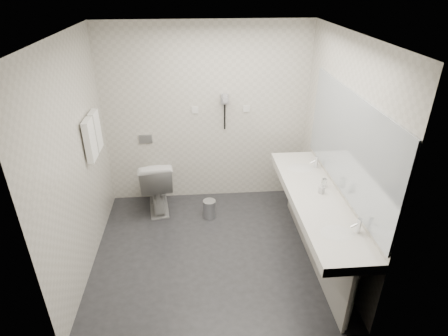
{
  "coord_description": "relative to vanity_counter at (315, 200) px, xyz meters",
  "views": [
    {
      "loc": [
        -0.15,
        -3.51,
        2.99
      ],
      "look_at": [
        0.15,
        0.15,
        1.05
      ],
      "focal_mm": 29.63,
      "sensor_mm": 36.0,
      "label": 1
    }
  ],
  "objects": [
    {
      "name": "floor",
      "position": [
        -1.12,
        0.2,
        -0.8
      ],
      "size": [
        2.8,
        2.8,
        0.0
      ],
      "primitive_type": "plane",
      "color": "#242428",
      "rests_on": "ground"
    },
    {
      "name": "ceiling",
      "position": [
        -1.12,
        0.2,
        1.7
      ],
      "size": [
        2.8,
        2.8,
        0.0
      ],
      "primitive_type": "plane",
      "rotation": [
        3.14,
        0.0,
        0.0
      ],
      "color": "silver",
      "rests_on": "wall_back"
    },
    {
      "name": "wall_back",
      "position": [
        -1.12,
        1.5,
        0.45
      ],
      "size": [
        2.8,
        0.0,
        2.8
      ],
      "primitive_type": "plane",
      "rotation": [
        1.57,
        0.0,
        0.0
      ],
      "color": "beige",
      "rests_on": "floor"
    },
    {
      "name": "wall_front",
      "position": [
        -1.12,
        -1.1,
        0.45
      ],
      "size": [
        2.8,
        0.0,
        2.8
      ],
      "primitive_type": "plane",
      "rotation": [
        -1.57,
        0.0,
        0.0
      ],
      "color": "beige",
      "rests_on": "floor"
    },
    {
      "name": "wall_left",
      "position": [
        -2.52,
        0.2,
        0.45
      ],
      "size": [
        0.0,
        2.6,
        2.6
      ],
      "primitive_type": "plane",
      "rotation": [
        1.57,
        0.0,
        1.57
      ],
      "color": "beige",
      "rests_on": "floor"
    },
    {
      "name": "wall_right",
      "position": [
        0.27,
        0.2,
        0.45
      ],
      "size": [
        0.0,
        2.6,
        2.6
      ],
      "primitive_type": "plane",
      "rotation": [
        1.57,
        0.0,
        -1.57
      ],
      "color": "beige",
      "rests_on": "floor"
    },
    {
      "name": "vanity_counter",
      "position": [
        0.0,
        0.0,
        0.0
      ],
      "size": [
        0.55,
        2.2,
        0.1
      ],
      "primitive_type": "cube",
      "color": "silver",
      "rests_on": "floor"
    },
    {
      "name": "vanity_panel",
      "position": [
        0.02,
        0.0,
        -0.42
      ],
      "size": [
        0.03,
        2.15,
        0.75
      ],
      "primitive_type": "cube",
      "color": "gray",
      "rests_on": "floor"
    },
    {
      "name": "vanity_post_near",
      "position": [
        0.05,
        -1.04,
        -0.42
      ],
      "size": [
        0.06,
        0.06,
        0.75
      ],
      "primitive_type": "cylinder",
      "color": "silver",
      "rests_on": "floor"
    },
    {
      "name": "vanity_post_far",
      "position": [
        0.05,
        1.04,
        -0.42
      ],
      "size": [
        0.06,
        0.06,
        0.75
      ],
      "primitive_type": "cylinder",
      "color": "silver",
      "rests_on": "floor"
    },
    {
      "name": "mirror",
      "position": [
        0.26,
        0.0,
        0.65
      ],
      "size": [
        0.02,
        2.2,
        1.05
      ],
      "primitive_type": "cube",
      "color": "#B2BCC6",
      "rests_on": "wall_right"
    },
    {
      "name": "basin_near",
      "position": [
        0.0,
        -0.65,
        0.04
      ],
      "size": [
        0.4,
        0.31,
        0.05
      ],
      "primitive_type": "ellipsoid",
      "color": "silver",
      "rests_on": "vanity_counter"
    },
    {
      "name": "basin_far",
      "position": [
        0.0,
        0.65,
        0.04
      ],
      "size": [
        0.4,
        0.31,
        0.05
      ],
      "primitive_type": "ellipsoid",
      "color": "silver",
      "rests_on": "vanity_counter"
    },
    {
      "name": "faucet_near",
      "position": [
        0.19,
        -0.65,
        0.12
      ],
      "size": [
        0.04,
        0.04,
        0.15
      ],
      "primitive_type": "cylinder",
      "color": "silver",
      "rests_on": "vanity_counter"
    },
    {
      "name": "faucet_far",
      "position": [
        0.19,
        0.65,
        0.12
      ],
      "size": [
        0.04,
        0.04,
        0.15
      ],
      "primitive_type": "cylinder",
      "color": "silver",
      "rests_on": "vanity_counter"
    },
    {
      "name": "soap_bottle_a",
      "position": [
        0.07,
        0.05,
        0.11
      ],
      "size": [
        0.07,
        0.07,
        0.12
      ],
      "primitive_type": "imported",
      "rotation": [
        0.0,
        0.0,
        0.56
      ],
      "color": "silver",
      "rests_on": "vanity_counter"
    },
    {
      "name": "glass_left",
      "position": [
        0.14,
        0.18,
        0.1
      ],
      "size": [
        0.06,
        0.06,
        0.11
      ],
      "primitive_type": "cylinder",
      "rotation": [
        0.0,
        0.0,
        0.12
      ],
      "color": "silver",
      "rests_on": "vanity_counter"
    },
    {
      "name": "toilet",
      "position": [
        -1.86,
        1.21,
        -0.4
      ],
      "size": [
        0.54,
        0.83,
        0.79
      ],
      "primitive_type": "imported",
      "rotation": [
        0.0,
        0.0,
        3.27
      ],
      "color": "silver",
      "rests_on": "floor"
    },
    {
      "name": "flush_plate",
      "position": [
        -1.98,
        1.49,
        0.15
      ],
      "size": [
        0.18,
        0.02,
        0.12
      ],
      "primitive_type": "cube",
      "color": "#B2B5BA",
      "rests_on": "wall_back"
    },
    {
      "name": "pedal_bin",
      "position": [
        -1.13,
        0.91,
        -0.68
      ],
      "size": [
        0.19,
        0.19,
        0.24
      ],
      "primitive_type": "cylinder",
      "rotation": [
        0.0,
        0.0,
        -0.11
      ],
      "color": "#B2B5BA",
      "rests_on": "floor"
    },
    {
      "name": "bin_lid",
      "position": [
        -1.13,
        0.91,
        -0.55
      ],
      "size": [
        0.17,
        0.17,
        0.01
      ],
      "primitive_type": "cylinder",
      "color": "#B2B5BA",
      "rests_on": "pedal_bin"
    },
    {
      "name": "towel_rail",
      "position": [
        -2.47,
        0.75,
        0.75
      ],
      "size": [
        0.02,
        0.62,
        0.02
      ],
      "primitive_type": "cylinder",
      "rotation": [
        1.57,
        0.0,
        0.0
      ],
      "color": "silver",
      "rests_on": "wall_left"
    },
    {
      "name": "towel_near",
      "position": [
        -2.46,
        0.61,
        0.53
      ],
      "size": [
        0.07,
        0.24,
        0.48
      ],
      "primitive_type": "cube",
      "color": "white",
      "rests_on": "towel_rail"
    },
    {
      "name": "towel_far",
      "position": [
        -2.46,
        0.89,
        0.53
      ],
      "size": [
        0.07,
        0.24,
        0.48
      ],
      "primitive_type": "cube",
      "color": "white",
      "rests_on": "towel_rail"
    },
    {
      "name": "dryer_cradle",
      "position": [
        -0.88,
        1.47,
        0.7
      ],
      "size": [
        0.1,
        0.04,
        0.14
      ],
      "primitive_type": "cube",
      "color": "#939399",
      "rests_on": "wall_back"
    },
    {
      "name": "dryer_barrel",
      "position": [
        -0.88,
        1.4,
        0.73
      ],
      "size": [
        0.08,
        0.14,
        0.08
      ],
      "primitive_type": "cylinder",
      "rotation": [
        1.57,
        0.0,
        0.0
      ],
      "color": "#939399",
      "rests_on": "dryer_cradle"
    },
    {
      "name": "dryer_cord",
      "position": [
        -0.88,
        1.46,
        0.45
      ],
      "size": [
        0.02,
        0.02,
        0.35
      ],
      "primitive_type": "cylinder",
      "color": "black",
      "rests_on": "dryer_cradle"
    },
    {
      "name": "switch_plate_a",
      "position": [
        -1.27,
        1.49,
        0.55
      ],
      "size": [
        0.09,
        0.02,
        0.09
      ],
      "primitive_type": "cube",
      "color": "silver",
      "rests_on": "wall_back"
    },
    {
      "name": "switch_plate_b",
      "position": [
        -0.57,
        1.49,
        0.55
      ],
      "size": [
        0.09,
        0.02,
        0.09
      ],
      "primitive_type": "cube",
      "color": "silver",
      "rests_on": "wall_back"
    }
  ]
}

